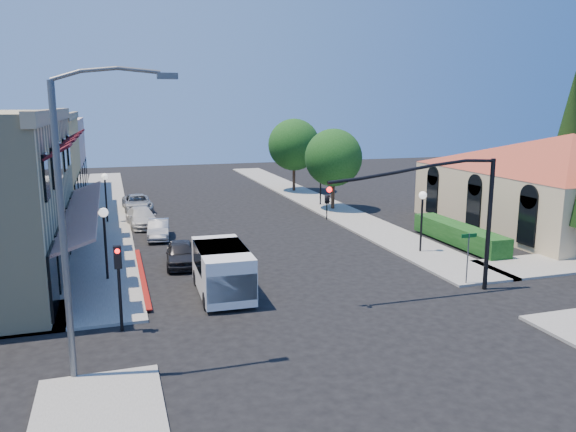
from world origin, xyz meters
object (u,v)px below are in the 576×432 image
object	(u,v)px
secondary_signal	(119,272)
parked_car_b	(159,229)
lamppost_left_far	(105,185)
parked_car_d	(137,203)
lamppost_left_near	(104,225)
parked_car_c	(142,218)
white_van	(222,268)
street_tree_a	(333,158)
signal_mast_arm	(449,204)
parked_car_a	(181,253)
cobra_streetlight	(74,211)
lamppost_right_far	(321,173)
conifer_far	(570,129)
street_tree_b	(294,145)
lamppost_right_near	(422,206)
street_name_sign	(468,250)

from	to	relation	value
secondary_signal	parked_car_b	bearing A→B (deg)	79.99
lamppost_left_far	parked_car_d	size ratio (longest dim) A/B	0.77
lamppost_left_near	parked_car_c	xyz separation A→B (m)	(2.30, 12.10, -2.10)
secondary_signal	lamppost_left_far	xyz separation A→B (m)	(-0.50, 20.59, 0.42)
lamppost_left_far	white_van	xyz separation A→B (m)	(4.90, -17.64, -1.49)
lamppost_left_near	street_tree_a	bearing A→B (deg)	38.98
street_tree_a	parked_car_b	world-z (taller)	street_tree_a
lamppost_left_far	parked_car_d	world-z (taller)	lamppost_left_far
lamppost_left_near	lamppost_left_far	distance (m)	14.00
signal_mast_arm	parked_car_a	xyz separation A→B (m)	(-10.66, 8.15, -3.44)
cobra_streetlight	lamppost_left_far	xyz separation A→B (m)	(0.65, 24.00, -2.53)
lamppost_right_far	parked_car_c	bearing A→B (deg)	-165.14
conifer_far	signal_mast_arm	world-z (taller)	conifer_far
street_tree_b	secondary_signal	world-z (taller)	street_tree_b
lamppost_right_far	white_van	world-z (taller)	lamppost_right_far
street_tree_a	lamppost_left_far	size ratio (longest dim) A/B	1.82
lamppost_left_far	secondary_signal	bearing A→B (deg)	-88.61
lamppost_right_near	signal_mast_arm	bearing A→B (deg)	-112.12
signal_mast_arm	secondary_signal	xyz separation A→B (m)	(-13.86, -0.09, -1.77)
street_tree_b	white_van	size ratio (longest dim) A/B	1.42
street_tree_b	parked_car_c	bearing A→B (deg)	-141.58
street_tree_a	street_name_sign	xyz separation A→B (m)	(-1.30, -19.80, -2.50)
secondary_signal	parked_car_c	world-z (taller)	secondary_signal
street_tree_b	parked_car_c	distance (m)	19.54
conifer_far	lamppost_left_far	bearing A→B (deg)	173.75
lamppost_right_near	parked_car_b	bearing A→B (deg)	149.71
secondary_signal	parked_car_d	size ratio (longest dim) A/B	0.72
parked_car_c	parked_car_d	bearing A→B (deg)	83.73
street_tree_b	secondary_signal	bearing A→B (deg)	-118.77
street_tree_b	signal_mast_arm	bearing A→B (deg)	-95.51
street_name_sign	lamppost_right_far	world-z (taller)	lamppost_right_far
secondary_signal	parked_car_a	xyz separation A→B (m)	(3.20, 8.24, -1.67)
street_name_sign	parked_car_d	bearing A→B (deg)	119.66
cobra_streetlight	lamppost_right_near	size ratio (longest dim) A/B	2.61
lamppost_left_near	parked_car_d	bearing A→B (deg)	82.82
lamppost_left_far	parked_car_b	world-z (taller)	lamppost_left_far
cobra_streetlight	conifer_far	bearing A→B (deg)	28.30
cobra_streetlight	white_van	distance (m)	9.35
conifer_far	cobra_streetlight	xyz separation A→B (m)	(-37.15, -20.00, -1.09)
parked_car_d	parked_car_c	bearing A→B (deg)	-92.60
secondary_signal	lamppost_right_near	bearing A→B (deg)	21.78
conifer_far	street_name_sign	world-z (taller)	conifer_far
street_tree_b	white_van	distance (m)	30.47
parked_car_b	parked_car_c	distance (m)	4.06
street_tree_b	street_name_sign	size ratio (longest dim) A/B	2.81
street_tree_b	lamppost_right_near	distance (m)	24.07
lamppost_right_near	parked_car_c	distance (m)	19.16
conifer_far	lamppost_left_near	distance (m)	38.02
parked_car_a	parked_car_b	xyz separation A→B (m)	(-0.60, 6.48, -0.04)
parked_car_d	street_name_sign	bearing A→B (deg)	-62.95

